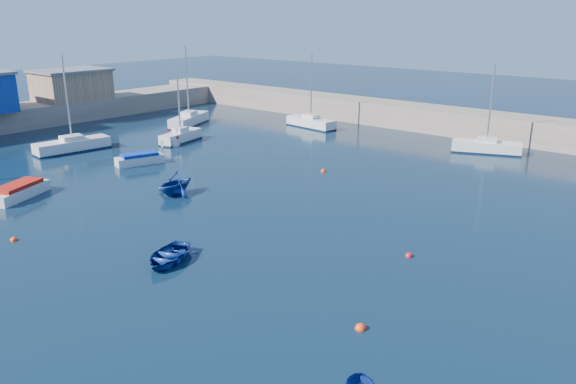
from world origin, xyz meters
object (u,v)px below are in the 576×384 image
Objects in this scene: sailboat_2 at (72,145)px; sailboat_5 at (311,122)px; sailboat_4 at (189,120)px; motorboat_0 at (19,191)px; sailboat_3 at (181,136)px; sailboat_6 at (486,147)px; motorboat_2 at (175,138)px; dinghy_left at (175,183)px; brick_shed_a at (72,86)px; motorboat_1 at (140,159)px; dinghy_center at (168,256)px.

sailboat_2 reaches higher than sailboat_5.
motorboat_0 is at bearing -88.95° from sailboat_4.
sailboat_3 is 0.78× the size of sailboat_4.
sailboat_3 reaches higher than motorboat_0.
sailboat_3 is at bearing 166.12° from sailboat_5.
sailboat_6 is (30.58, 24.77, -0.01)m from sailboat_2.
motorboat_0 is 19.73m from motorboat_2.
motorboat_2 is 17.79m from dinghy_left.
motorboat_2 is (-5.77, 18.87, -0.04)m from motorboat_0.
brick_shed_a is 36.04m from dinghy_left.
sailboat_6 is at bearing -80.82° from sailboat_5.
dinghy_left is at bearing -66.00° from sailboat_4.
motorboat_0 is 11.25m from motorboat_1.
sailboat_3 is 0.87× the size of sailboat_6.
sailboat_3 is at bearing -0.44° from brick_shed_a.
motorboat_0 is 1.04× the size of motorboat_2.
sailboat_3 is 1.50× the size of motorboat_2.
sailboat_4 is (-6.42, 6.59, 0.05)m from sailboat_3.
sailboat_4 is at bearing 83.76° from sailboat_6.
sailboat_2 reaches higher than sailboat_6.
sailboat_4 is 9.18m from motorboat_2.
sailboat_6 is at bearing 45.86° from sailboat_2.
sailboat_6 is 1.73× the size of motorboat_2.
sailboat_3 is at bearing 115.45° from dinghy_center.
sailboat_2 is 0.99× the size of sailboat_4.
brick_shed_a reaches higher than dinghy_left.
brick_shed_a reaches higher than motorboat_1.
sailboat_2 is at bearing -154.20° from motorboat_1.
sailboat_5 is at bearing 104.85° from motorboat_1.
sailboat_4 is 14.40m from sailboat_5.
brick_shed_a is at bearing -178.92° from sailboat_4.
sailboat_5 reaches higher than sailboat_3.
dinghy_center is at bearing -24.51° from brick_shed_a.
sailboat_6 is at bearing 35.44° from motorboat_0.
sailboat_2 is 9.06m from motorboat_1.
sailboat_4 reaches higher than dinghy_center.
brick_shed_a is at bearing 119.04° from motorboat_0.
dinghy_center is at bearing -65.52° from sailboat_4.
motorboat_0 is at bearing 127.79° from sailboat_6.
sailboat_5 reaches higher than brick_shed_a.
dinghy_center is 1.08× the size of dinghy_left.
sailboat_3 reaches higher than brick_shed_a.
sailboat_4 reaches higher than sailboat_6.
sailboat_3 is at bearing -69.08° from sailboat_4.
motorboat_1 is at bearing -75.54° from sailboat_3.
motorboat_2 is (-4.63, 7.67, -0.01)m from motorboat_1.
dinghy_center is at bearing -13.81° from motorboat_1.
motorboat_1 is 9.84m from dinghy_left.
dinghy_left reaches higher than dinghy_center.
sailboat_5 is (10.32, 23.90, 0.00)m from sailboat_2.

